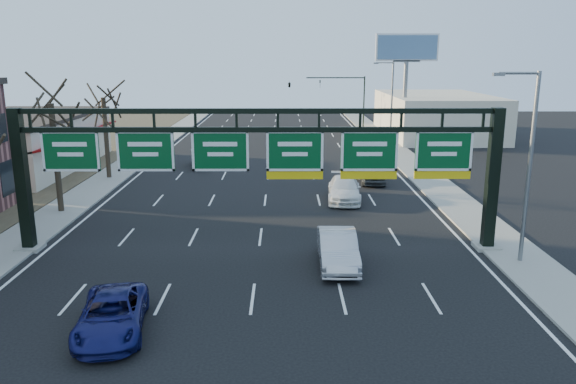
{
  "coord_description": "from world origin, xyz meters",
  "views": [
    {
      "loc": [
        1.3,
        -19.24,
        9.69
      ],
      "look_at": [
        1.49,
        7.24,
        3.2
      ],
      "focal_mm": 35.0,
      "sensor_mm": 36.0,
      "label": 1
    }
  ],
  "objects_px": {
    "sign_gantry": "(261,160)",
    "car_white_wagon": "(344,189)",
    "car_blue_suv": "(112,315)",
    "car_silver_sedan": "(338,249)"
  },
  "relations": [
    {
      "from": "sign_gantry",
      "to": "car_white_wagon",
      "type": "bearing_deg",
      "value": 62.23
    },
    {
      "from": "sign_gantry",
      "to": "car_blue_suv",
      "type": "xyz_separation_m",
      "value": [
        -5.02,
        -8.84,
        -3.95
      ]
    },
    {
      "from": "sign_gantry",
      "to": "car_white_wagon",
      "type": "height_order",
      "value": "sign_gantry"
    },
    {
      "from": "car_blue_suv",
      "to": "car_silver_sedan",
      "type": "bearing_deg",
      "value": 28.36
    },
    {
      "from": "car_silver_sedan",
      "to": "car_white_wagon",
      "type": "bearing_deg",
      "value": 83.13
    },
    {
      "from": "car_silver_sedan",
      "to": "car_white_wagon",
      "type": "relative_size",
      "value": 0.93
    },
    {
      "from": "car_white_wagon",
      "to": "sign_gantry",
      "type": "bearing_deg",
      "value": -112.86
    },
    {
      "from": "sign_gantry",
      "to": "car_silver_sedan",
      "type": "height_order",
      "value": "sign_gantry"
    },
    {
      "from": "sign_gantry",
      "to": "car_white_wagon",
      "type": "xyz_separation_m",
      "value": [
        5.25,
        9.97,
        -3.86
      ]
    },
    {
      "from": "sign_gantry",
      "to": "car_blue_suv",
      "type": "relative_size",
      "value": 5.04
    }
  ]
}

